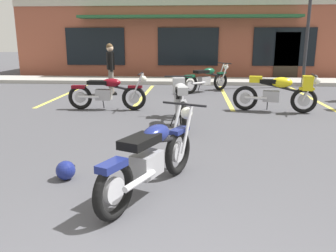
# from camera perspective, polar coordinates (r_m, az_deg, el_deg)

# --- Properties ---
(ground_plane) EXTENTS (80.00, 80.00, 0.00)m
(ground_plane) POSITION_cam_1_polar(r_m,az_deg,el_deg) (6.39, 1.36, -2.70)
(ground_plane) COLOR #47474C
(sidewalk_kerb) EXTENTS (22.00, 1.80, 0.14)m
(sidewalk_kerb) POSITION_cam_1_polar(r_m,az_deg,el_deg) (15.12, 3.07, 7.34)
(sidewalk_kerb) COLOR #A8A59E
(sidewalk_kerb) RESTS_ON ground_plane
(brick_storefront_building) EXTENTS (16.25, 6.22, 3.56)m
(brick_storefront_building) POSITION_cam_1_polar(r_m,az_deg,el_deg) (19.22, 3.43, 13.90)
(brick_storefront_building) COLOR brown
(brick_storefront_building) RESTS_ON ground_plane
(painted_stall_lines) EXTENTS (8.11, 4.80, 0.01)m
(painted_stall_lines) POSITION_cam_1_polar(r_m,az_deg,el_deg) (11.56, 2.69, 4.92)
(painted_stall_lines) COLOR #DBCC4C
(painted_stall_lines) RESTS_ON ground_plane
(motorcycle_foreground_classic) EXTENTS (1.16, 1.97, 0.98)m
(motorcycle_foreground_classic) POSITION_cam_1_polar(r_m,az_deg,el_deg) (4.24, -2.69, -5.01)
(motorcycle_foreground_classic) COLOR black
(motorcycle_foreground_classic) RESTS_ON ground_plane
(motorcycle_red_sportbike) EXTENTS (2.09, 0.76, 0.98)m
(motorcycle_red_sportbike) POSITION_cam_1_polar(r_m,az_deg,el_deg) (9.38, 17.59, 5.36)
(motorcycle_red_sportbike) COLOR black
(motorcycle_red_sportbike) RESTS_ON ground_plane
(motorcycle_black_cruiser) EXTENTS (0.68, 2.11, 0.98)m
(motorcycle_black_cruiser) POSITION_cam_1_polar(r_m,az_deg,el_deg) (7.72, 2.04, 4.25)
(motorcycle_black_cruiser) COLOR black
(motorcycle_black_cruiser) RESTS_ON ground_plane
(motorcycle_silver_naked) EXTENTS (2.11, 0.66, 0.98)m
(motorcycle_silver_naked) POSITION_cam_1_polar(r_m,az_deg,el_deg) (9.36, -9.79, 5.39)
(motorcycle_silver_naked) COLOR black
(motorcycle_silver_naked) RESTS_ON ground_plane
(motorcycle_blue_standard) EXTENTS (1.72, 1.57, 0.98)m
(motorcycle_blue_standard) POSITION_cam_1_polar(r_m,az_deg,el_deg) (12.44, 6.25, 7.64)
(motorcycle_blue_standard) COLOR black
(motorcycle_blue_standard) RESTS_ON ground_plane
(person_in_shorts_foreground) EXTENTS (0.37, 0.60, 1.68)m
(person_in_shorts_foreground) POSITION_cam_1_polar(r_m,az_deg,el_deg) (11.83, -9.29, 9.58)
(person_in_shorts_foreground) COLOR black
(person_in_shorts_foreground) RESTS_ON ground_plane
(helmet_on_pavement) EXTENTS (0.26, 0.26, 0.26)m
(helmet_on_pavement) POSITION_cam_1_polar(r_m,az_deg,el_deg) (4.93, -16.26, -6.91)
(helmet_on_pavement) COLOR navy
(helmet_on_pavement) RESTS_ON ground_plane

